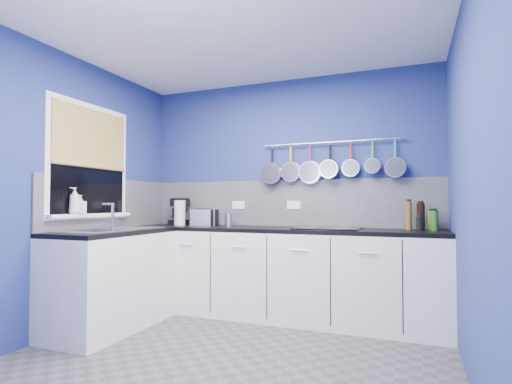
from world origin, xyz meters
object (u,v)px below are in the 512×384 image
Objects in this scene: soap_bottle_a at (75,201)px; hob at (328,228)px; soap_bottle_b at (80,204)px; paper_towel at (180,213)px; toaster at (204,217)px; coffee_maker at (179,211)px; canister at (229,220)px.

soap_bottle_a reaches higher than hob.
paper_towel is at bearing 71.91° from soap_bottle_b.
toaster is at bearing 22.03° from paper_towel.
soap_bottle_b is 1.23m from coffee_maker.
toaster is at bearing 63.01° from soap_bottle_b.
coffee_maker is 2.39× the size of canister.
canister is at bearing 53.19° from soap_bottle_a.
toaster is 1.45m from hob.
soap_bottle_a is 0.85× the size of paper_towel.
toaster is at bearing 64.26° from soap_bottle_a.
coffee_maker is at bearing 76.56° from soap_bottle_b.
soap_bottle_b reaches higher than canister.
soap_bottle_b is at bearing 90.00° from soap_bottle_a.
hob is at bearing 29.00° from soap_bottle_a.
soap_bottle_a is 1.57m from canister.
canister is (0.93, 1.18, -0.17)m from soap_bottle_b.
canister is (0.33, -0.01, -0.02)m from toaster.
soap_bottle_a is 1.39× the size of soap_bottle_b.
toaster is (0.25, 0.10, -0.05)m from paper_towel.
paper_towel is 0.46× the size of hob.
soap_bottle_a reaches higher than coffee_maker.
coffee_maker reaches higher than paper_towel.
paper_towel is 0.59m from canister.
soap_bottle_a reaches higher than canister.
toaster is at bearing 175.02° from hob.
soap_bottle_a reaches higher than paper_towel.
soap_bottle_a is 1.22m from paper_towel.
soap_bottle_a is 1.41m from toaster.
toaster is at bearing 177.37° from canister.
soap_bottle_a is 0.39× the size of hob.
paper_towel reaches higher than canister.
paper_towel is (0.36, 1.09, -0.10)m from soap_bottle_b.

